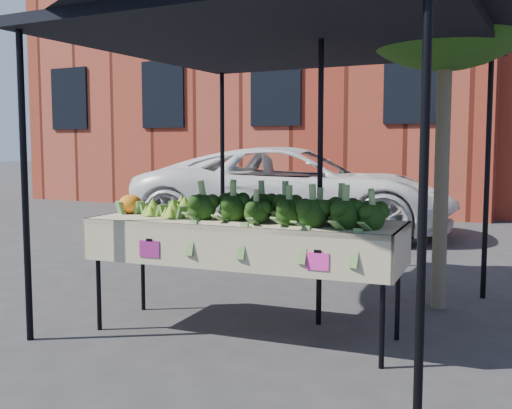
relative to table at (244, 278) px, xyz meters
name	(u,v)px	position (x,y,z in m)	size (l,w,h in m)	color
ground	(246,331)	(-0.03, 0.08, -0.45)	(90.00, 90.00, 0.00)	#2C2C2F
table	(244,278)	(0.00, 0.00, 0.00)	(2.46, 1.01, 0.90)	#C2B58C
canopy	(285,157)	(0.06, 0.60, 0.92)	(3.16, 3.16, 2.74)	black
broccoli_heap	(289,205)	(0.36, 0.03, 0.58)	(1.54, 0.57, 0.26)	black
romanesco_cluster	(174,203)	(-0.67, 0.04, 0.55)	(0.43, 0.57, 0.20)	#7FAE32
cauliflower_pair	(130,203)	(-1.05, -0.05, 0.54)	(0.20, 0.20, 0.18)	orange
vehicle	(296,76)	(-1.79, 5.14, 2.15)	(2.40, 1.44, 5.20)	white
street_tree	(444,100)	(1.20, 1.48, 1.41)	(1.89, 1.89, 3.72)	#1E4C14
building_left	(288,39)	(-5.03, 12.08, 4.05)	(12.00, 8.00, 9.00)	maroon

